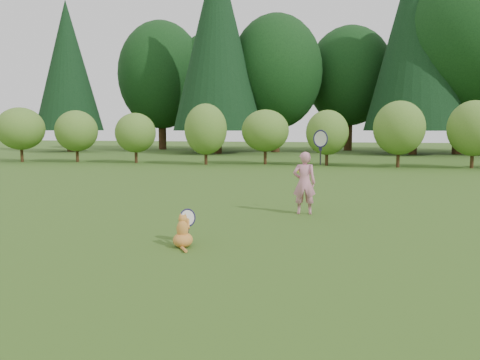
# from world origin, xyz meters

# --- Properties ---
(ground) EXTENTS (100.00, 100.00, 0.00)m
(ground) POSITION_xyz_m (0.00, 0.00, 0.00)
(ground) COLOR #2E5417
(ground) RESTS_ON ground
(shrub_row) EXTENTS (28.00, 3.00, 2.80)m
(shrub_row) POSITION_xyz_m (0.00, 13.00, 1.40)
(shrub_row) COLOR #457424
(shrub_row) RESTS_ON ground
(woodland_backdrop) EXTENTS (48.00, 10.00, 15.00)m
(woodland_backdrop) POSITION_xyz_m (0.00, 23.00, 7.50)
(woodland_backdrop) COLOR black
(woodland_backdrop) RESTS_ON ground
(child) EXTENTS (0.67, 0.38, 1.79)m
(child) POSITION_xyz_m (1.31, 1.48, 0.63)
(child) COLOR pink
(child) RESTS_ON ground
(cat) EXTENTS (0.37, 0.69, 0.62)m
(cat) POSITION_xyz_m (-0.11, -1.39, 0.24)
(cat) COLOR #C67626
(cat) RESTS_ON ground
(tennis_ball) EXTENTS (0.07, 0.07, 0.07)m
(tennis_ball) POSITION_xyz_m (1.12, 1.97, 0.78)
(tennis_ball) COLOR #C9E51B
(tennis_ball) RESTS_ON ground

